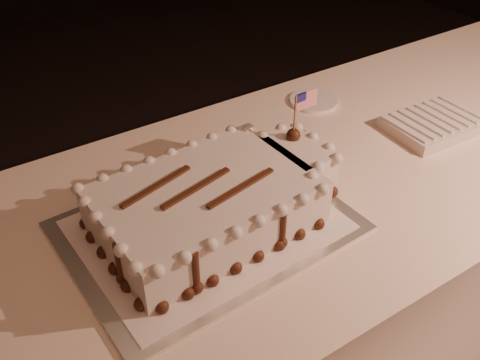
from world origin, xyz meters
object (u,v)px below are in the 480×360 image
sheet_cake (218,200)px  banquet_table (301,281)px  cake_board (207,226)px  napkin_stack (433,124)px  side_plate (314,101)px

sheet_cake → banquet_table: bearing=6.6°
cake_board → napkin_stack: bearing=-2.2°
sheet_cake → napkin_stack: size_ratio=2.22×
napkin_stack → sheet_cake: bearing=-179.4°
cake_board → side_plate: bearing=26.4°
sheet_cake → napkin_stack: (0.65, 0.01, -0.04)m
banquet_table → napkin_stack: 0.54m
cake_board → banquet_table: bearing=3.5°
banquet_table → sheet_cake: (-0.27, -0.03, 0.43)m
banquet_table → side_plate: side_plate is taller
banquet_table → cake_board: cake_board is taller
banquet_table → napkin_stack: bearing=-3.8°
sheet_cake → side_plate: bearing=30.5°
banquet_table → side_plate: bearing=50.2°
sheet_cake → napkin_stack: sheet_cake is taller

